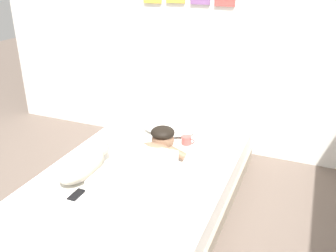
% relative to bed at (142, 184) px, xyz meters
% --- Properties ---
extents(ground_plane, '(12.86, 12.86, 0.00)m').
position_rel_bed_xyz_m(ground_plane, '(-0.04, -0.48, -0.16)').
color(ground_plane, '#66564C').
extents(back_wall, '(4.43, 0.12, 2.50)m').
position_rel_bed_xyz_m(back_wall, '(-0.04, 1.21, 1.10)').
color(back_wall, silver).
rests_on(back_wall, ground).
extents(bed, '(1.42, 2.07, 0.32)m').
position_rel_bed_xyz_m(bed, '(0.00, 0.00, 0.00)').
color(bed, gray).
rests_on(bed, ground).
extents(pillow, '(0.52, 0.32, 0.11)m').
position_rel_bed_xyz_m(pillow, '(-0.05, 0.68, 0.22)').
color(pillow, white).
rests_on(pillow, bed).
extents(person_lying, '(0.43, 0.92, 0.27)m').
position_rel_bed_xyz_m(person_lying, '(0.08, -0.13, 0.27)').
color(person_lying, white).
rests_on(person_lying, bed).
extents(dog, '(0.26, 0.57, 0.21)m').
position_rel_bed_xyz_m(dog, '(-0.36, -0.27, 0.26)').
color(dog, beige).
rests_on(dog, bed).
extents(coffee_cup, '(0.13, 0.09, 0.07)m').
position_rel_bed_xyz_m(coffee_cup, '(0.19, 0.52, 0.20)').
color(coffee_cup, '#D84C47').
rests_on(coffee_cup, bed).
extents(cell_phone, '(0.07, 0.14, 0.01)m').
position_rel_bed_xyz_m(cell_phone, '(-0.25, -0.53, 0.16)').
color(cell_phone, black).
rests_on(cell_phone, bed).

